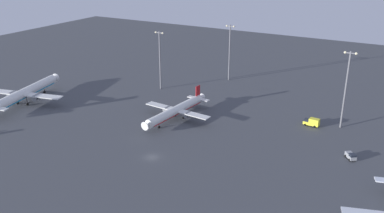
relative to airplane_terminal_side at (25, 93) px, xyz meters
The scene contains 8 objects.
ground_plane 75.72m from the airplane_terminal_side, 10.51° to the right, with size 416.00×416.00×0.00m, color #424449.
airplane_terminal_side is the anchor object (origin of this frame).
airplane_taxiway_distant 66.83m from the airplane_terminal_side, 14.43° to the left, with size 28.62×36.72×9.41m.
catering_truck 117.38m from the airplane_terminal_side, 17.60° to the left, with size 5.81×2.77×3.05m.
baggage_tractor 130.08m from the airplane_terminal_side, ahead, with size 4.05×4.49×2.25m.
apron_light_west 95.37m from the airplane_terminal_side, 49.71° to the left, with size 4.80×0.90×27.32m.
apron_light_east 128.23m from the airplane_terminal_side, 17.99° to the left, with size 4.80×0.90×28.54m.
apron_light_central 60.17m from the airplane_terminal_side, 48.42° to the left, with size 4.80×0.90×26.84m.
Camera 1 is at (68.10, -95.14, 62.20)m, focal length 38.84 mm.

